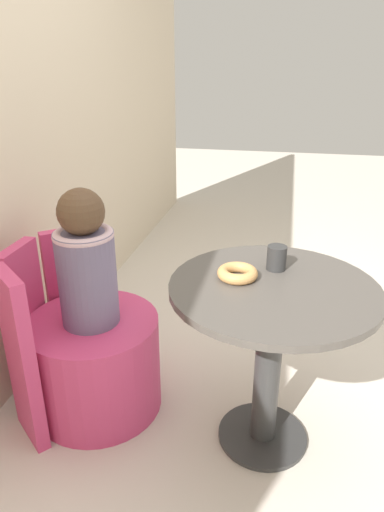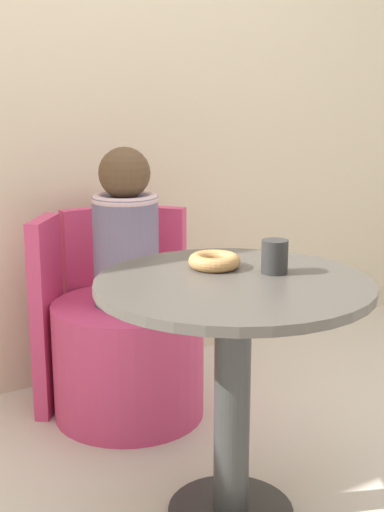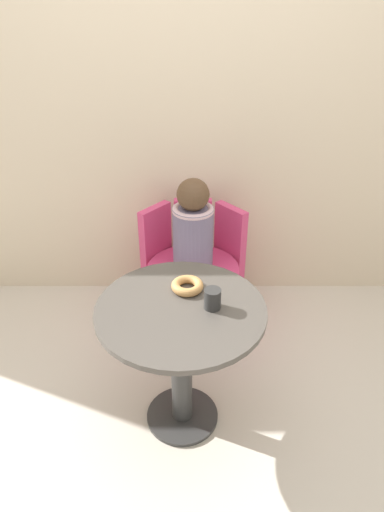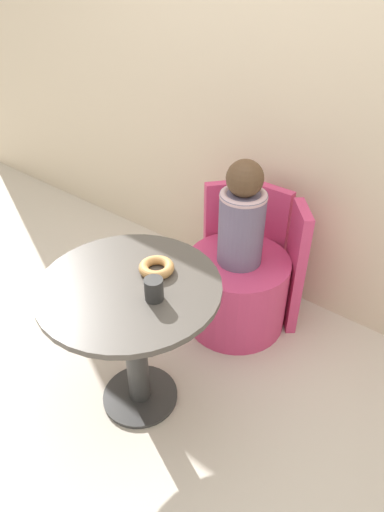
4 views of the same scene
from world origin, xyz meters
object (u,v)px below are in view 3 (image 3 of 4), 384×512
donut (187,286)px  child_figure (193,228)px  round_table (181,339)px  cup (213,299)px  tub_chair (193,297)px

donut → child_figure: bearing=87.4°
round_table → cup: cup is taller
round_table → child_figure: (0.05, 0.69, 0.16)m
child_figure → donut: child_figure is taller
round_table → donut: (0.03, 0.13, 0.19)m
cup → tub_chair: bearing=96.4°
tub_chair → cup: (0.08, -0.69, 0.50)m
child_figure → cup: 0.70m
donut → round_table: bearing=-101.8°
tub_chair → child_figure: (0.00, 0.00, 0.45)m
tub_chair → child_figure: child_figure is taller
donut → cup: cup is taller
round_table → tub_chair: round_table is taller
child_figure → donut: 0.57m
round_table → tub_chair: bearing=85.7°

